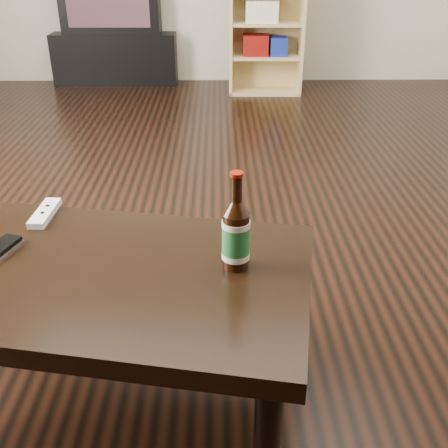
{
  "coord_description": "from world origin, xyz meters",
  "views": [
    {
      "loc": [
        0.03,
        -2.03,
        1.15
      ],
      "look_at": [
        0.04,
        -0.89,
        0.53
      ],
      "focal_mm": 42.0,
      "sensor_mm": 36.0,
      "label": 1
    }
  ],
  "objects_px": {
    "coffee_table": "(99,285)",
    "beer_bottle": "(236,235)",
    "phone": "(3,247)",
    "bookshelf": "(266,20)",
    "tv_stand": "(118,56)",
    "remote": "(45,213)"
  },
  "relations": [
    {
      "from": "coffee_table",
      "to": "beer_bottle",
      "type": "relative_size",
      "value": 4.55
    },
    {
      "from": "coffee_table",
      "to": "remote",
      "type": "distance_m",
      "value": 0.37
    },
    {
      "from": "remote",
      "to": "tv_stand",
      "type": "bearing_deg",
      "value": 98.81
    },
    {
      "from": "beer_bottle",
      "to": "tv_stand",
      "type": "bearing_deg",
      "value": 103.92
    },
    {
      "from": "tv_stand",
      "to": "coffee_table",
      "type": "distance_m",
      "value": 3.97
    },
    {
      "from": "coffee_table",
      "to": "phone",
      "type": "distance_m",
      "value": 0.3
    },
    {
      "from": "tv_stand",
      "to": "bookshelf",
      "type": "height_order",
      "value": "bookshelf"
    },
    {
      "from": "remote",
      "to": "coffee_table",
      "type": "bearing_deg",
      "value": -51.11
    },
    {
      "from": "tv_stand",
      "to": "remote",
      "type": "relative_size",
      "value": 6.16
    },
    {
      "from": "tv_stand",
      "to": "phone",
      "type": "bearing_deg",
      "value": -84.56
    },
    {
      "from": "bookshelf",
      "to": "phone",
      "type": "relative_size",
      "value": 9.44
    },
    {
      "from": "bookshelf",
      "to": "phone",
      "type": "height_order",
      "value": "bookshelf"
    },
    {
      "from": "coffee_table",
      "to": "beer_bottle",
      "type": "bearing_deg",
      "value": 0.81
    },
    {
      "from": "beer_bottle",
      "to": "phone",
      "type": "height_order",
      "value": "beer_bottle"
    },
    {
      "from": "tv_stand",
      "to": "bookshelf",
      "type": "relative_size",
      "value": 0.98
    },
    {
      "from": "phone",
      "to": "remote",
      "type": "distance_m",
      "value": 0.21
    },
    {
      "from": "beer_bottle",
      "to": "remote",
      "type": "bearing_deg",
      "value": 153.29
    },
    {
      "from": "tv_stand",
      "to": "bookshelf",
      "type": "xyz_separation_m",
      "value": [
        1.33,
        -0.48,
        0.37
      ]
    },
    {
      "from": "tv_stand",
      "to": "phone",
      "type": "height_order",
      "value": "tv_stand"
    },
    {
      "from": "beer_bottle",
      "to": "bookshelf",
      "type": "bearing_deg",
      "value": 84.08
    },
    {
      "from": "bookshelf",
      "to": "phone",
      "type": "distance_m",
      "value": 3.49
    },
    {
      "from": "coffee_table",
      "to": "remote",
      "type": "bearing_deg",
      "value": 126.29
    }
  ]
}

